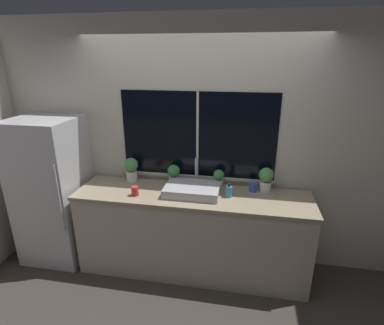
{
  "coord_description": "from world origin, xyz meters",
  "views": [
    {
      "loc": [
        0.51,
        -2.47,
        2.29
      ],
      "look_at": [
        -0.0,
        0.3,
        1.28
      ],
      "focal_mm": 28.0,
      "sensor_mm": 36.0,
      "label": 1
    }
  ],
  "objects_px": {
    "refrigerator": "(53,191)",
    "mug_red": "(135,191)",
    "potted_plant_far_left": "(131,168)",
    "potted_plant_center_right": "(219,178)",
    "sink": "(192,189)",
    "soap_bottle": "(229,191)",
    "mug_blue": "(253,187)",
    "potted_plant_center_left": "(174,174)",
    "potted_plant_far_right": "(266,178)"
  },
  "relations": [
    {
      "from": "potted_plant_far_left",
      "to": "mug_red",
      "type": "distance_m",
      "value": 0.41
    },
    {
      "from": "potted_plant_far_left",
      "to": "potted_plant_center_right",
      "type": "distance_m",
      "value": 1.0
    },
    {
      "from": "refrigerator",
      "to": "potted_plant_center_right",
      "type": "distance_m",
      "value": 1.9
    },
    {
      "from": "potted_plant_far_left",
      "to": "potted_plant_center_left",
      "type": "height_order",
      "value": "potted_plant_far_left"
    },
    {
      "from": "mug_red",
      "to": "sink",
      "type": "bearing_deg",
      "value": 14.86
    },
    {
      "from": "potted_plant_far_right",
      "to": "mug_red",
      "type": "xyz_separation_m",
      "value": [
        -1.32,
        -0.36,
        -0.09
      ]
    },
    {
      "from": "refrigerator",
      "to": "potted_plant_far_right",
      "type": "bearing_deg",
      "value": 5.26
    },
    {
      "from": "potted_plant_far_left",
      "to": "refrigerator",
      "type": "bearing_deg",
      "value": -166.08
    },
    {
      "from": "mug_red",
      "to": "mug_blue",
      "type": "bearing_deg",
      "value": 15.06
    },
    {
      "from": "sink",
      "to": "soap_bottle",
      "type": "xyz_separation_m",
      "value": [
        0.38,
        -0.01,
        0.02
      ]
    },
    {
      "from": "potted_plant_center_left",
      "to": "mug_blue",
      "type": "height_order",
      "value": "potted_plant_center_left"
    },
    {
      "from": "refrigerator",
      "to": "potted_plant_far_left",
      "type": "distance_m",
      "value": 0.94
    },
    {
      "from": "potted_plant_center_right",
      "to": "mug_blue",
      "type": "xyz_separation_m",
      "value": [
        0.37,
        -0.04,
        -0.07
      ]
    },
    {
      "from": "potted_plant_center_right",
      "to": "refrigerator",
      "type": "bearing_deg",
      "value": -173.37
    },
    {
      "from": "sink",
      "to": "potted_plant_far_left",
      "type": "bearing_deg",
      "value": 164.32
    },
    {
      "from": "potted_plant_far_left",
      "to": "mug_blue",
      "type": "distance_m",
      "value": 1.37
    },
    {
      "from": "sink",
      "to": "mug_blue",
      "type": "distance_m",
      "value": 0.65
    },
    {
      "from": "potted_plant_center_left",
      "to": "potted_plant_far_left",
      "type": "bearing_deg",
      "value": 180.0
    },
    {
      "from": "sink",
      "to": "potted_plant_far_right",
      "type": "xyz_separation_m",
      "value": [
        0.75,
        0.21,
        0.1
      ]
    },
    {
      "from": "sink",
      "to": "potted_plant_center_right",
      "type": "distance_m",
      "value": 0.33
    },
    {
      "from": "potted_plant_center_right",
      "to": "soap_bottle",
      "type": "bearing_deg",
      "value": -60.11
    },
    {
      "from": "refrigerator",
      "to": "sink",
      "type": "height_order",
      "value": "refrigerator"
    },
    {
      "from": "potted_plant_far_left",
      "to": "potted_plant_far_right",
      "type": "relative_size",
      "value": 1.06
    },
    {
      "from": "mug_blue",
      "to": "potted_plant_far_left",
      "type": "bearing_deg",
      "value": 178.38
    },
    {
      "from": "potted_plant_far_left",
      "to": "potted_plant_center_left",
      "type": "xyz_separation_m",
      "value": [
        0.49,
        0.0,
        -0.03
      ]
    },
    {
      "from": "potted_plant_far_right",
      "to": "mug_blue",
      "type": "height_order",
      "value": "potted_plant_far_right"
    },
    {
      "from": "potted_plant_center_left",
      "to": "soap_bottle",
      "type": "height_order",
      "value": "potted_plant_center_left"
    },
    {
      "from": "potted_plant_far_left",
      "to": "soap_bottle",
      "type": "height_order",
      "value": "potted_plant_far_left"
    },
    {
      "from": "potted_plant_far_left",
      "to": "potted_plant_center_right",
      "type": "xyz_separation_m",
      "value": [
        1.0,
        0.0,
        -0.04
      ]
    },
    {
      "from": "potted_plant_far_left",
      "to": "potted_plant_center_left",
      "type": "bearing_deg",
      "value": 0.0
    },
    {
      "from": "potted_plant_center_right",
      "to": "potted_plant_far_right",
      "type": "xyz_separation_m",
      "value": [
        0.5,
        0.0,
        0.03
      ]
    },
    {
      "from": "potted_plant_far_right",
      "to": "potted_plant_center_right",
      "type": "bearing_deg",
      "value": 180.0
    },
    {
      "from": "potted_plant_far_left",
      "to": "soap_bottle",
      "type": "bearing_deg",
      "value": -11.03
    },
    {
      "from": "potted_plant_center_left",
      "to": "potted_plant_far_right",
      "type": "height_order",
      "value": "potted_plant_far_right"
    },
    {
      "from": "potted_plant_center_right",
      "to": "mug_blue",
      "type": "bearing_deg",
      "value": -5.97
    },
    {
      "from": "potted_plant_center_right",
      "to": "mug_red",
      "type": "distance_m",
      "value": 0.9
    },
    {
      "from": "refrigerator",
      "to": "mug_blue",
      "type": "relative_size",
      "value": 19.23
    },
    {
      "from": "potted_plant_far_left",
      "to": "potted_plant_center_left",
      "type": "relative_size",
      "value": 1.23
    },
    {
      "from": "sink",
      "to": "refrigerator",
      "type": "bearing_deg",
      "value": -179.64
    },
    {
      "from": "potted_plant_center_left",
      "to": "potted_plant_center_right",
      "type": "distance_m",
      "value": 0.5
    },
    {
      "from": "soap_bottle",
      "to": "mug_blue",
      "type": "bearing_deg",
      "value": 36.55
    },
    {
      "from": "refrigerator",
      "to": "soap_bottle",
      "type": "xyz_separation_m",
      "value": [
        2.0,
        -0.0,
        0.16
      ]
    },
    {
      "from": "soap_bottle",
      "to": "mug_red",
      "type": "relative_size",
      "value": 1.52
    },
    {
      "from": "potted_plant_far_left",
      "to": "potted_plant_far_right",
      "type": "xyz_separation_m",
      "value": [
        1.49,
        0.0,
        -0.01
      ]
    },
    {
      "from": "potted_plant_far_left",
      "to": "mug_blue",
      "type": "bearing_deg",
      "value": -1.62
    },
    {
      "from": "refrigerator",
      "to": "mug_red",
      "type": "xyz_separation_m",
      "value": [
        1.05,
        -0.14,
        0.15
      ]
    },
    {
      "from": "refrigerator",
      "to": "mug_red",
      "type": "distance_m",
      "value": 1.07
    },
    {
      "from": "refrigerator",
      "to": "potted_plant_far_left",
      "type": "height_order",
      "value": "refrigerator"
    },
    {
      "from": "potted_plant_center_left",
      "to": "potted_plant_far_right",
      "type": "bearing_deg",
      "value": 0.0
    },
    {
      "from": "soap_bottle",
      "to": "mug_blue",
      "type": "distance_m",
      "value": 0.3
    }
  ]
}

